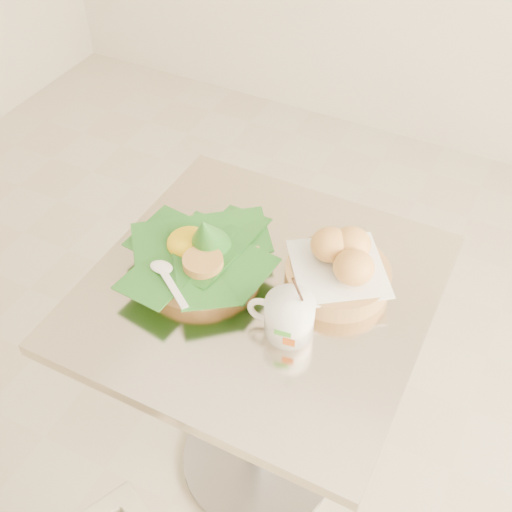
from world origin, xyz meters
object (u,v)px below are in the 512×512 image
at_px(bread_basket, 340,267).
at_px(cafe_table, 259,350).
at_px(coffee_mug, 288,316).
at_px(rice_basket, 200,253).

bearing_deg(bread_basket, cafe_table, -148.36).
bearing_deg(bread_basket, coffee_mug, -103.82).
bearing_deg(bread_basket, rice_basket, -161.72).
height_order(bread_basket, coffee_mug, coffee_mug).
xyz_separation_m(cafe_table, bread_basket, (0.14, 0.09, 0.27)).
distance_m(cafe_table, coffee_mug, 0.30).
xyz_separation_m(rice_basket, bread_basket, (0.28, 0.09, 0.00)).
height_order(rice_basket, bread_basket, rice_basket).
relative_size(cafe_table, bread_basket, 2.86).
bearing_deg(coffee_mug, bread_basket, 76.18).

